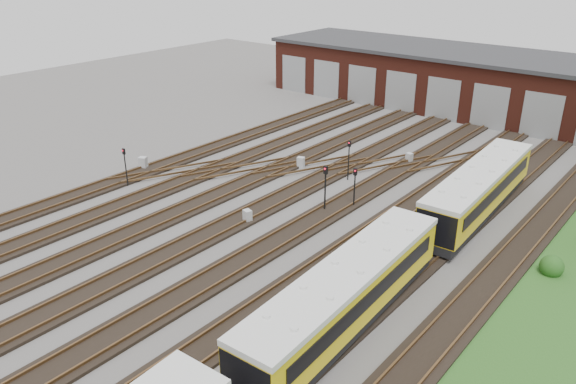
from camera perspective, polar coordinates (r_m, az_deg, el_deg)
The scene contains 14 objects.
ground at distance 34.79m, azimuth -6.18°, elevation -5.63°, with size 120.00×120.00×0.00m, color #4D4947.
track_network at distance 35.20m, azimuth -5.70°, elevation -5.03°, with size 30.40×70.00×0.33m.
maintenance_shed at distance 66.23m, azimuth 19.33°, elevation 10.44°, with size 51.00×12.50×6.35m.
metro_train at distance 27.03m, azimuth 5.92°, elevation -10.37°, with size 3.36×46.80×3.04m.
signal_mast_0 at distance 44.30m, azimuth -16.22°, elevation 2.90°, with size 0.23×0.21×3.03m.
signal_mast_1 at distance 38.36m, azimuth 3.81°, elevation 0.97°, with size 0.29×0.28×3.37m.
signal_mast_2 at distance 43.91m, azimuth 6.20°, elevation 3.73°, with size 0.27×0.25×3.23m.
signal_mast_3 at distance 39.30m, azimuth 6.80°, elevation 1.00°, with size 0.29×0.28×2.93m.
relay_cabinet_0 at distance 47.88m, azimuth -14.51°, elevation 2.86°, with size 0.62×0.52×1.04m, color #B4B6BA.
relay_cabinet_1 at distance 46.62m, azimuth 1.31°, elevation 3.01°, with size 0.57×0.47×0.95m, color #B4B6BA.
relay_cabinet_2 at distance 37.50m, azimuth -4.14°, elevation -2.48°, with size 0.54×0.45×0.90m, color #B4B6BA.
relay_cabinet_3 at distance 48.89m, azimuth 12.21°, elevation 3.41°, with size 0.51×0.43×0.85m, color #B4B6BA.
relay_cabinet_4 at distance 45.98m, azimuth 21.19°, elevation 0.98°, with size 0.53×0.44×0.88m, color #B4B6BA.
bush_0 at distance 34.97m, azimuth 25.27°, elevation -6.59°, with size 1.33×1.33×1.33m, color #1E4D16.
Camera 1 is at (21.95, -20.97, 17.00)m, focal length 35.00 mm.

